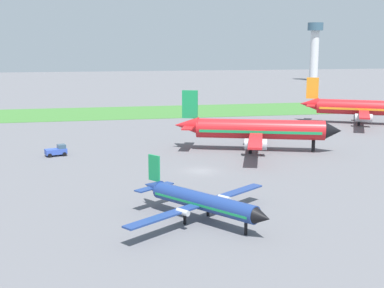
{
  "coord_description": "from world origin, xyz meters",
  "views": [
    {
      "loc": [
        -16.95,
        -77.01,
        19.26
      ],
      "look_at": [
        -0.06,
        6.58,
        3.0
      ],
      "focal_mm": 49.43,
      "sensor_mm": 36.0,
      "label": 1
    }
  ],
  "objects_px": {
    "airplane_midfield_jet": "(257,130)",
    "pushback_tug_near_gate": "(57,151)",
    "airplane_foreground_turboprop": "(201,201)",
    "control_tower": "(315,46)",
    "airplane_parked_jet_far": "(364,108)"
  },
  "relations": [
    {
      "from": "airplane_parked_jet_far",
      "to": "control_tower",
      "type": "relative_size",
      "value": 0.95
    },
    {
      "from": "control_tower",
      "to": "pushback_tug_near_gate",
      "type": "bearing_deg",
      "value": -126.22
    },
    {
      "from": "airplane_foreground_turboprop",
      "to": "control_tower",
      "type": "relative_size",
      "value": 0.6
    },
    {
      "from": "airplane_foreground_turboprop",
      "to": "pushback_tug_near_gate",
      "type": "relative_size",
      "value": 4.55
    },
    {
      "from": "airplane_midfield_jet",
      "to": "pushback_tug_near_gate",
      "type": "relative_size",
      "value": 7.52
    },
    {
      "from": "airplane_foreground_turboprop",
      "to": "control_tower",
      "type": "height_order",
      "value": "control_tower"
    },
    {
      "from": "airplane_midfield_jet",
      "to": "pushback_tug_near_gate",
      "type": "distance_m",
      "value": 35.67
    },
    {
      "from": "airplane_midfield_jet",
      "to": "airplane_foreground_turboprop",
      "type": "height_order",
      "value": "airplane_midfield_jet"
    },
    {
      "from": "airplane_foreground_turboprop",
      "to": "control_tower",
      "type": "xyz_separation_m",
      "value": [
        105.93,
        206.73,
        15.65
      ]
    },
    {
      "from": "control_tower",
      "to": "airplane_foreground_turboprop",
      "type": "bearing_deg",
      "value": -117.13
    },
    {
      "from": "airplane_midfield_jet",
      "to": "control_tower",
      "type": "distance_m",
      "value": 192.39
    },
    {
      "from": "pushback_tug_near_gate",
      "to": "airplane_parked_jet_far",
      "type": "bearing_deg",
      "value": 1.73
    },
    {
      "from": "airplane_foreground_turboprop",
      "to": "pushback_tug_near_gate",
      "type": "xyz_separation_m",
      "value": [
        -17.19,
        38.62,
        -1.42
      ]
    },
    {
      "from": "airplane_parked_jet_far",
      "to": "airplane_midfield_jet",
      "type": "height_order",
      "value": "airplane_parked_jet_far"
    },
    {
      "from": "airplane_midfield_jet",
      "to": "airplane_foreground_turboprop",
      "type": "distance_m",
      "value": 40.45
    }
  ]
}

